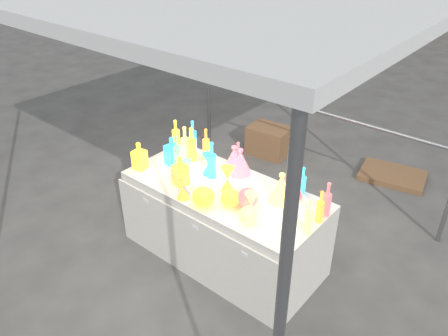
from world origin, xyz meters
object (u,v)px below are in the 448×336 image
Objects in this scene: hourglass_0 at (182,187)px; lampshade_0 at (240,162)px; globe_0 at (203,198)px; cardboard_box_closed at (269,141)px; bottle_0 at (176,134)px; display_table at (223,223)px; decanter_0 at (139,155)px.

lampshade_0 reaches higher than hourglass_0.
hourglass_0 reaches higher than globe_0.
lampshade_0 reaches higher than cardboard_box_closed.
bottle_0 reaches higher than hourglass_0.
globe_0 is 0.74× the size of lampshade_0.
globe_0 is 0.59m from lampshade_0.
lampshade_0 reaches higher than display_table.
lampshade_0 is at bearing 26.28° from decanter_0.
hourglass_0 is 0.88× the size of lampshade_0.
cardboard_box_closed is at bearing 106.21° from hourglass_0.
display_table is 0.99m from decanter_0.
cardboard_box_closed is at bearing 82.79° from decanter_0.
display_table is at bearing 8.04° from decanter_0.
display_table is 1.04m from bottle_0.
globe_0 reaches higher than cardboard_box_closed.
hourglass_0 is at bearing -117.00° from display_table.
globe_0 is at bearing -74.34° from cardboard_box_closed.
bottle_0 is at bearing 86.75° from decanter_0.
display_table is 2.11m from cardboard_box_closed.
cardboard_box_closed is 2.84× the size of globe_0.
bottle_0 reaches higher than globe_0.
decanter_0 is at bearing -85.72° from bottle_0.
decanter_0 reaches higher than hourglass_0.
decanter_0 is 1.45× the size of globe_0.
globe_0 is at bearing -82.70° from display_table.
cardboard_box_closed is at bearing 134.03° from lampshade_0.
globe_0 is at bearing -33.11° from bottle_0.
decanter_0 is 1.22× the size of hourglass_0.
globe_0 is (0.20, 0.03, -0.04)m from hourglass_0.
cardboard_box_closed is at bearing 113.04° from display_table.
bottle_0 is 1.38× the size of hourglass_0.
display_table is at bearing -18.44° from bottle_0.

